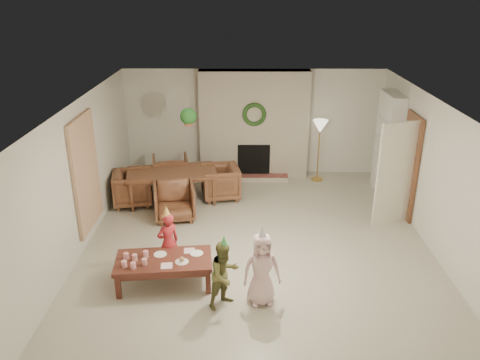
{
  "coord_description": "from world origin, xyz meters",
  "views": [
    {
      "loc": [
        -0.24,
        -7.46,
        4.27
      ],
      "look_at": [
        -0.3,
        0.4,
        1.05
      ],
      "focal_mm": 35.88,
      "sensor_mm": 36.0,
      "label": 1
    }
  ],
  "objects_px": {
    "dining_table": "(173,187)",
    "child_red": "(168,242)",
    "dining_chair_far": "(171,172)",
    "coffee_table_top": "(164,261)",
    "child_pink": "(262,269)",
    "dining_chair_left": "(133,188)",
    "dining_chair_near": "(174,201)",
    "child_plaid": "(225,274)",
    "dining_chair_right": "(220,182)"
  },
  "relations": [
    {
      "from": "dining_table",
      "to": "child_red",
      "type": "bearing_deg",
      "value": -93.99
    },
    {
      "from": "dining_chair_far",
      "to": "coffee_table_top",
      "type": "bearing_deg",
      "value": 85.91
    },
    {
      "from": "dining_table",
      "to": "child_pink",
      "type": "relative_size",
      "value": 1.68
    },
    {
      "from": "dining_chair_far",
      "to": "dining_chair_left",
      "type": "relative_size",
      "value": 1.0
    },
    {
      "from": "dining_chair_left",
      "to": "dining_chair_near",
      "type": "bearing_deg",
      "value": -135.0
    },
    {
      "from": "child_pink",
      "to": "child_plaid",
      "type": "bearing_deg",
      "value": 177.96
    },
    {
      "from": "dining_chair_right",
      "to": "dining_chair_left",
      "type": "bearing_deg",
      "value": -90.0
    },
    {
      "from": "dining_table",
      "to": "dining_chair_far",
      "type": "distance_m",
      "value": 0.81
    },
    {
      "from": "coffee_table_top",
      "to": "child_red",
      "type": "relative_size",
      "value": 1.44
    },
    {
      "from": "dining_table",
      "to": "child_plaid",
      "type": "relative_size",
      "value": 1.83
    },
    {
      "from": "dining_chair_right",
      "to": "child_red",
      "type": "distance_m",
      "value": 2.92
    },
    {
      "from": "dining_chair_right",
      "to": "dining_table",
      "type": "bearing_deg",
      "value": -90.0
    },
    {
      "from": "dining_chair_near",
      "to": "dining_chair_left",
      "type": "xyz_separation_m",
      "value": [
        -0.95,
        0.65,
        0.0
      ]
    },
    {
      "from": "dining_chair_near",
      "to": "child_pink",
      "type": "bearing_deg",
      "value": -69.83
    },
    {
      "from": "dining_chair_left",
      "to": "child_red",
      "type": "relative_size",
      "value": 0.79
    },
    {
      "from": "dining_chair_near",
      "to": "child_red",
      "type": "height_order",
      "value": "child_red"
    },
    {
      "from": "dining_table",
      "to": "child_plaid",
      "type": "distance_m",
      "value": 3.76
    },
    {
      "from": "dining_chair_left",
      "to": "child_pink",
      "type": "distance_m",
      "value": 4.2
    },
    {
      "from": "dining_chair_right",
      "to": "coffee_table_top",
      "type": "distance_m",
      "value": 3.31
    },
    {
      "from": "dining_chair_left",
      "to": "dining_chair_right",
      "type": "distance_m",
      "value": 1.82
    },
    {
      "from": "child_pink",
      "to": "dining_chair_right",
      "type": "bearing_deg",
      "value": 92.71
    },
    {
      "from": "dining_chair_left",
      "to": "dining_chair_far",
      "type": "bearing_deg",
      "value": -45.0
    },
    {
      "from": "dining_chair_far",
      "to": "dining_chair_left",
      "type": "xyz_separation_m",
      "value": [
        -0.65,
        -0.95,
        0.0
      ]
    },
    {
      "from": "dining_chair_far",
      "to": "dining_chair_near",
      "type": "bearing_deg",
      "value": 90.0
    },
    {
      "from": "dining_chair_left",
      "to": "child_red",
      "type": "bearing_deg",
      "value": -166.77
    },
    {
      "from": "dining_chair_right",
      "to": "child_plaid",
      "type": "xyz_separation_m",
      "value": [
        0.24,
        -3.73,
        0.14
      ]
    },
    {
      "from": "dining_chair_near",
      "to": "child_plaid",
      "type": "height_order",
      "value": "child_plaid"
    },
    {
      "from": "dining_chair_far",
      "to": "child_pink",
      "type": "bearing_deg",
      "value": 103.31
    },
    {
      "from": "dining_table",
      "to": "dining_chair_right",
      "type": "height_order",
      "value": "dining_chair_right"
    },
    {
      "from": "dining_table",
      "to": "child_red",
      "type": "relative_size",
      "value": 1.84
    },
    {
      "from": "dining_table",
      "to": "dining_chair_far",
      "type": "height_order",
      "value": "dining_chair_far"
    },
    {
      "from": "dining_table",
      "to": "dining_chair_right",
      "type": "relative_size",
      "value": 2.34
    },
    {
      "from": "dining_chair_right",
      "to": "child_pink",
      "type": "relative_size",
      "value": 0.72
    },
    {
      "from": "dining_table",
      "to": "dining_chair_near",
      "type": "relative_size",
      "value": 2.34
    },
    {
      "from": "dining_chair_right",
      "to": "child_red",
      "type": "xyz_separation_m",
      "value": [
        -0.69,
        -2.83,
        0.14
      ]
    },
    {
      "from": "dining_chair_right",
      "to": "child_pink",
      "type": "distance_m",
      "value": 3.75
    },
    {
      "from": "coffee_table_top",
      "to": "child_red",
      "type": "height_order",
      "value": "child_red"
    },
    {
      "from": "dining_chair_right",
      "to": "child_plaid",
      "type": "relative_size",
      "value": 0.78
    },
    {
      "from": "dining_chair_left",
      "to": "child_pink",
      "type": "height_order",
      "value": "child_pink"
    },
    {
      "from": "child_pink",
      "to": "dining_table",
      "type": "bearing_deg",
      "value": 107.78
    },
    {
      "from": "coffee_table_top",
      "to": "child_plaid",
      "type": "distance_m",
      "value": 1.07
    },
    {
      "from": "coffee_table_top",
      "to": "dining_table",
      "type": "bearing_deg",
      "value": 89.5
    },
    {
      "from": "dining_chair_near",
      "to": "dining_chair_left",
      "type": "bearing_deg",
      "value": 135.0
    },
    {
      "from": "dining_chair_left",
      "to": "dining_table",
      "type": "bearing_deg",
      "value": -90.0
    },
    {
      "from": "dining_chair_left",
      "to": "child_pink",
      "type": "xyz_separation_m",
      "value": [
        2.55,
        -3.33,
        0.19
      ]
    },
    {
      "from": "coffee_table_top",
      "to": "child_red",
      "type": "xyz_separation_m",
      "value": [
        0.02,
        0.4,
        0.09
      ]
    },
    {
      "from": "dining_chair_near",
      "to": "child_pink",
      "type": "xyz_separation_m",
      "value": [
        1.6,
        -2.68,
        0.19
      ]
    },
    {
      "from": "dining_chair_right",
      "to": "child_pink",
      "type": "height_order",
      "value": "child_pink"
    },
    {
      "from": "dining_chair_right",
      "to": "coffee_table_top",
      "type": "relative_size",
      "value": 0.55
    },
    {
      "from": "child_plaid",
      "to": "child_pink",
      "type": "xyz_separation_m",
      "value": [
        0.52,
        0.06,
        0.05
      ]
    }
  ]
}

